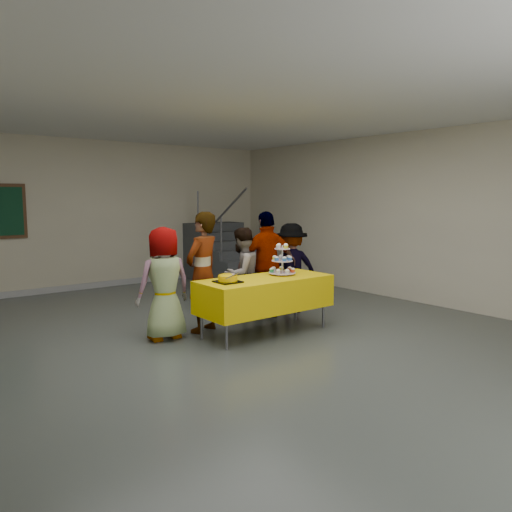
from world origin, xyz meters
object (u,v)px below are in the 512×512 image
at_px(schoolchild_e, 291,268).
at_px(schoolchild_c, 242,274).
at_px(staircase, 228,258).
at_px(schoolchild_b, 203,272).
at_px(bear_cake, 228,278).
at_px(bake_table, 265,293).
at_px(cupcake_stand, 282,262).
at_px(schoolchild_d, 267,265).
at_px(schoolchild_a, 164,283).

bearing_deg(schoolchild_e, schoolchild_c, 15.48).
bearing_deg(staircase, schoolchild_b, -129.34).
height_order(bear_cake, schoolchild_e, schoolchild_e).
bearing_deg(bake_table, bear_cake, 178.86).
bearing_deg(staircase, schoolchild_e, -106.86).
bearing_deg(cupcake_stand, staircase, 65.69).
distance_m(schoolchild_b, schoolchild_d, 1.23).
height_order(bear_cake, schoolchild_b, schoolchild_b).
bearing_deg(cupcake_stand, bake_table, -170.63).
bearing_deg(cupcake_stand, schoolchild_c, 103.21).
distance_m(bake_table, schoolchild_d, 0.97).
height_order(schoolchild_a, schoolchild_e, schoolchild_a).
relative_size(schoolchild_a, schoolchild_c, 1.05).
height_order(schoolchild_a, staircase, staircase).
xyz_separation_m(bear_cake, schoolchild_d, (1.22, 0.69, -0.01)).
relative_size(bake_table, bear_cake, 5.25).
relative_size(bear_cake, schoolchild_b, 0.22).
distance_m(cupcake_stand, schoolchild_d, 0.70).
distance_m(schoolchild_d, staircase, 3.57).
distance_m(bake_table, cupcake_stand, 0.53).
relative_size(cupcake_stand, schoolchild_d, 0.27).
relative_size(schoolchild_d, schoolchild_e, 1.14).
distance_m(cupcake_stand, schoolchild_c, 0.79).
bearing_deg(staircase, schoolchild_c, -121.49).
distance_m(bake_table, staircase, 4.46).
bearing_deg(bear_cake, bake_table, -1.14).
height_order(cupcake_stand, schoolchild_a, schoolchild_a).
bearing_deg(schoolchild_b, bake_table, 113.45).
xyz_separation_m(schoolchild_b, staircase, (2.72, 3.32, -0.34)).
xyz_separation_m(cupcake_stand, schoolchild_c, (-0.17, 0.73, -0.24)).
bearing_deg(cupcake_stand, schoolchild_a, 161.01).
bearing_deg(schoolchild_e, schoolchild_a, 22.37).
xyz_separation_m(schoolchild_b, schoolchild_c, (0.80, 0.19, -0.13)).
relative_size(bake_table, schoolchild_c, 1.34).
xyz_separation_m(schoolchild_a, schoolchild_c, (1.39, 0.19, -0.04)).
relative_size(schoolchild_d, staircase, 0.69).
height_order(cupcake_stand, schoolchild_e, schoolchild_e).
bearing_deg(schoolchild_d, schoolchild_c, 2.43).
height_order(bake_table, schoolchild_d, schoolchild_d).
bearing_deg(schoolchild_e, schoolchild_d, 22.70).
bearing_deg(bake_table, schoolchild_a, 153.66).
bearing_deg(schoolchild_e, staircase, -87.79).
bearing_deg(schoolchild_b, cupcake_stand, 128.70).
bearing_deg(schoolchild_d, cupcake_stand, 83.10).
distance_m(schoolchild_b, schoolchild_e, 1.76).
distance_m(cupcake_stand, bear_cake, 0.97).
distance_m(bear_cake, schoolchild_e, 1.89).
bearing_deg(cupcake_stand, bear_cake, -177.20).
bearing_deg(schoolchild_c, staircase, -134.04).
bearing_deg(bear_cake, schoolchild_b, 90.89).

